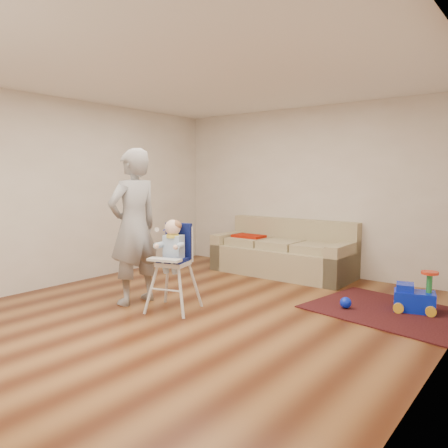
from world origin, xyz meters
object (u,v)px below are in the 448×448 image
Objects in this scene: ride_on_toy at (415,291)px; adult at (134,227)px; sofa at (282,247)px; high_chair at (173,267)px; side_table at (253,255)px; toy_ball at (346,303)px.

adult is at bearing -164.49° from ride_on_toy.
sofa is 4.66× the size of ride_on_toy.
high_chair reaches higher than ride_on_toy.
ride_on_toy is at bearing 125.58° from adult.
adult is (-0.00, -2.65, 0.74)m from side_table.
sofa is 1.18× the size of adult.
ride_on_toy is 0.80m from toy_ball.
ride_on_toy is at bearing 29.46° from toy_ball.
side_table is (-0.65, 0.12, -0.21)m from sofa.
ride_on_toy is 3.43m from adult.
side_table is at bearing 86.49° from high_chair.
toy_ball is 0.12× the size of high_chair.
toy_ball is at bearing -165.66° from ride_on_toy.
ride_on_toy is 3.62× the size of toy_ball.
high_chair is at bearing -141.96° from toy_ball.
adult is at bearing -90.01° from side_table.
sofa is at bearing -10.44° from side_table.
sofa is 0.69m from side_table.
adult is at bearing -104.28° from sofa.
side_table is at bearing -175.05° from adult.
high_chair is at bearing 101.43° from adult.
high_chair reaches higher than side_table.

